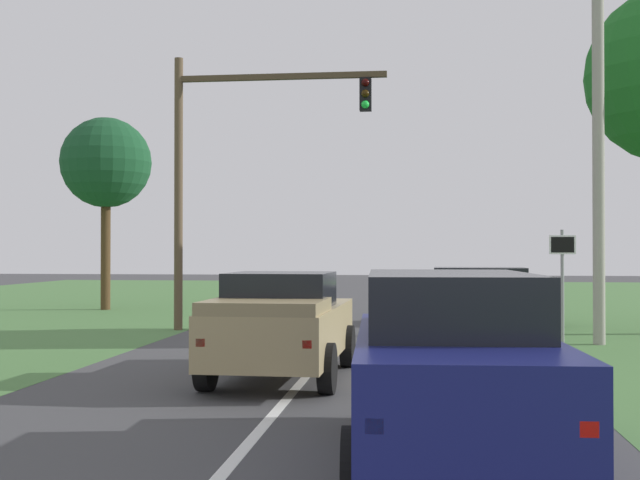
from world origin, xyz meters
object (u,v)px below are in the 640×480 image
object	(u,v)px
crossing_suv_far	(474,294)
pickup_truck_lead	(282,324)
keep_moving_sign	(562,272)
traffic_light	(230,153)
extra_tree_1	(106,164)
utility_pole_right	(598,160)
red_suv_near	(450,364)

from	to	relation	value
crossing_suv_far	pickup_truck_lead	bearing A→B (deg)	-110.35
pickup_truck_lead	keep_moving_sign	bearing A→B (deg)	43.00
traffic_light	extra_tree_1	distance (m)	9.77
pickup_truck_lead	keep_moving_sign	size ratio (longest dim) A/B	1.78
traffic_light	utility_pole_right	size ratio (longest dim) A/B	0.87
red_suv_near	keep_moving_sign	bearing A→B (deg)	74.14
traffic_light	crossing_suv_far	distance (m)	8.51
crossing_suv_far	extra_tree_1	bearing A→B (deg)	161.47
traffic_light	red_suv_near	bearing A→B (deg)	-67.88
keep_moving_sign	traffic_light	bearing A→B (deg)	161.10
traffic_light	utility_pole_right	world-z (taller)	utility_pole_right
pickup_truck_lead	keep_moving_sign	world-z (taller)	keep_moving_sign
pickup_truck_lead	crossing_suv_far	bearing A→B (deg)	69.65
utility_pole_right	red_suv_near	bearing A→B (deg)	-109.43
keep_moving_sign	crossing_suv_far	bearing A→B (deg)	105.63
red_suv_near	crossing_suv_far	bearing A→B (deg)	85.03
keep_moving_sign	utility_pole_right	size ratio (longest dim) A/B	0.31
extra_tree_1	utility_pole_right	bearing A→B (deg)	-30.93
red_suv_near	keep_moving_sign	world-z (taller)	keep_moving_sign
keep_moving_sign	pickup_truck_lead	bearing A→B (deg)	-137.00
crossing_suv_far	utility_pole_right	world-z (taller)	utility_pole_right
red_suv_near	crossing_suv_far	distance (m)	16.43
crossing_suv_far	red_suv_near	bearing A→B (deg)	-94.97
traffic_light	extra_tree_1	xyz separation A→B (m)	(-6.47, 7.29, 0.57)
pickup_truck_lead	utility_pole_right	distance (m)	9.56
red_suv_near	crossing_suv_far	size ratio (longest dim) A/B	1.08
pickup_truck_lead	utility_pole_right	xyz separation A→B (m)	(6.65, 5.95, 3.44)
keep_moving_sign	crossing_suv_far	world-z (taller)	keep_moving_sign
red_suv_near	pickup_truck_lead	bearing A→B (deg)	116.53
keep_moving_sign	utility_pole_right	world-z (taller)	utility_pole_right
crossing_suv_far	extra_tree_1	distance (m)	14.88
utility_pole_right	crossing_suv_far	bearing A→B (deg)	116.76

